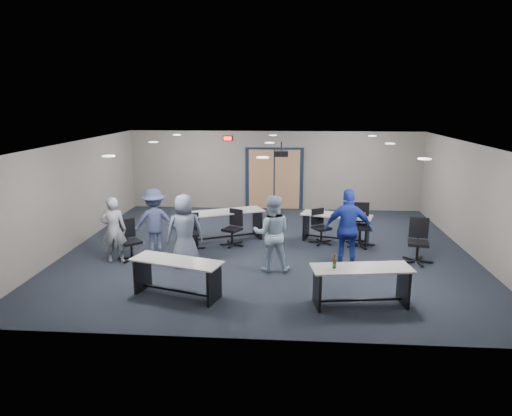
# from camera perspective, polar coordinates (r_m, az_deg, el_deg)

# --- Properties ---
(floor) EXTENTS (10.00, 10.00, 0.00)m
(floor) POSITION_cam_1_polar(r_m,az_deg,el_deg) (11.72, 1.51, -5.20)
(floor) COLOR black
(floor) RESTS_ON ground
(back_wall) EXTENTS (10.00, 0.04, 2.70)m
(back_wall) POSITION_cam_1_polar(r_m,az_deg,el_deg) (15.78, 2.31, 4.69)
(back_wall) COLOR gray
(back_wall) RESTS_ON floor
(front_wall) EXTENTS (10.00, 0.04, 2.70)m
(front_wall) POSITION_cam_1_polar(r_m,az_deg,el_deg) (7.03, -0.17, -6.45)
(front_wall) COLOR gray
(front_wall) RESTS_ON floor
(left_wall) EXTENTS (0.04, 9.00, 2.70)m
(left_wall) POSITION_cam_1_polar(r_m,az_deg,el_deg) (12.61, -21.79, 1.52)
(left_wall) COLOR gray
(left_wall) RESTS_ON floor
(right_wall) EXTENTS (0.04, 9.00, 2.70)m
(right_wall) POSITION_cam_1_polar(r_m,az_deg,el_deg) (12.21, 25.70, 0.78)
(right_wall) COLOR gray
(right_wall) RESTS_ON floor
(ceiling) EXTENTS (10.00, 9.00, 0.04)m
(ceiling) POSITION_cam_1_polar(r_m,az_deg,el_deg) (11.15, 1.59, 8.06)
(ceiling) COLOR white
(ceiling) RESTS_ON back_wall
(double_door) EXTENTS (2.00, 0.07, 2.20)m
(double_door) POSITION_cam_1_polar(r_m,az_deg,el_deg) (15.79, 2.29, 3.60)
(double_door) COLOR #101E32
(double_door) RESTS_ON back_wall
(exit_sign) EXTENTS (0.32, 0.07, 0.18)m
(exit_sign) POSITION_cam_1_polar(r_m,az_deg,el_deg) (15.73, -3.56, 8.69)
(exit_sign) COLOR black
(exit_sign) RESTS_ON back_wall
(ceiling_projector) EXTENTS (0.35, 0.32, 0.37)m
(ceiling_projector) POSITION_cam_1_polar(r_m,az_deg,el_deg) (11.67, 3.18, 6.83)
(ceiling_projector) COLOR black
(ceiling_projector) RESTS_ON ceiling
(ceiling_can_lights) EXTENTS (6.24, 5.74, 0.02)m
(ceiling_can_lights) POSITION_cam_1_polar(r_m,az_deg,el_deg) (11.40, 1.65, 8.03)
(ceiling_can_lights) COLOR silver
(ceiling_can_lights) RESTS_ON ceiling
(table_front_left) EXTENTS (1.90, 1.10, 0.73)m
(table_front_left) POSITION_cam_1_polar(r_m,az_deg,el_deg) (9.03, -9.85, -7.83)
(table_front_left) COLOR #BAB7AF
(table_front_left) RESTS_ON floor
(table_front_right) EXTENTS (1.90, 0.86, 1.02)m
(table_front_right) POSITION_cam_1_polar(r_m,az_deg,el_deg) (8.72, 12.94, -8.66)
(table_front_right) COLOR #BAB7AF
(table_front_right) RESTS_ON floor
(table_back_left) EXTENTS (2.11, 1.45, 0.82)m
(table_back_left) POSITION_cam_1_polar(r_m,az_deg,el_deg) (12.33, -3.74, -1.56)
(table_back_left) COLOR #BAB7AF
(table_back_left) RESTS_ON floor
(table_back_right) EXTENTS (1.95, 1.12, 0.88)m
(table_back_right) POSITION_cam_1_polar(r_m,az_deg,el_deg) (12.39, 10.02, -1.87)
(table_back_right) COLOR #BAB7AF
(table_back_right) RESTS_ON floor
(chair_back_a) EXTENTS (0.70, 0.70, 0.93)m
(chair_back_a) POSITION_cam_1_polar(r_m,az_deg,el_deg) (11.68, -8.02, -3.01)
(chair_back_a) COLOR black
(chair_back_a) RESTS_ON floor
(chair_back_b) EXTENTS (0.80, 0.80, 0.94)m
(chair_back_b) POSITION_cam_1_polar(r_m,az_deg,el_deg) (11.92, -3.01, -2.52)
(chair_back_b) COLOR black
(chair_back_b) RESTS_ON floor
(chair_back_c) EXTENTS (0.80, 0.80, 0.91)m
(chair_back_c) POSITION_cam_1_polar(r_m,az_deg,el_deg) (12.20, 8.19, -2.34)
(chair_back_c) COLOR black
(chair_back_c) RESTS_ON floor
(chair_back_d) EXTENTS (0.72, 0.72, 1.12)m
(chair_back_d) POSITION_cam_1_polar(r_m,az_deg,el_deg) (12.13, 12.91, -2.13)
(chair_back_d) COLOR black
(chair_back_d) RESTS_ON floor
(chair_loose_left) EXTENTS (0.85, 0.85, 0.96)m
(chair_loose_left) POSITION_cam_1_polar(r_m,az_deg,el_deg) (11.26, -15.37, -3.92)
(chair_loose_left) COLOR black
(chair_loose_left) RESTS_ON floor
(chair_loose_right) EXTENTS (0.78, 0.78, 1.04)m
(chair_loose_right) POSITION_cam_1_polar(r_m,az_deg,el_deg) (11.29, 19.63, -3.95)
(chair_loose_right) COLOR black
(chair_loose_right) RESTS_ON floor
(person_gray) EXTENTS (0.64, 0.49, 1.58)m
(person_gray) POSITION_cam_1_polar(r_m,az_deg,el_deg) (11.10, -17.37, -2.64)
(person_gray) COLOR #979CA5
(person_gray) RESTS_ON floor
(person_plaid) EXTENTS (0.95, 0.77, 1.69)m
(person_plaid) POSITION_cam_1_polar(r_m,az_deg,el_deg) (10.46, -8.91, -2.82)
(person_plaid) COLOR slate
(person_plaid) RESTS_ON floor
(person_lightblue) EXTENTS (0.85, 0.67, 1.72)m
(person_lightblue) POSITION_cam_1_polar(r_m,az_deg,el_deg) (10.08, 2.01, -3.18)
(person_lightblue) COLOR #A6C1DC
(person_lightblue) RESTS_ON floor
(person_navy) EXTENTS (1.09, 0.48, 1.83)m
(person_navy) POSITION_cam_1_polar(r_m,az_deg,el_deg) (10.40, 11.47, -2.62)
(person_navy) COLOR #1C2F9E
(person_navy) RESTS_ON floor
(person_back) EXTENTS (1.19, 0.92, 1.63)m
(person_back) POSITION_cam_1_polar(r_m,az_deg,el_deg) (11.52, -12.58, -1.63)
(person_back) COLOR #3F4872
(person_back) RESTS_ON floor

